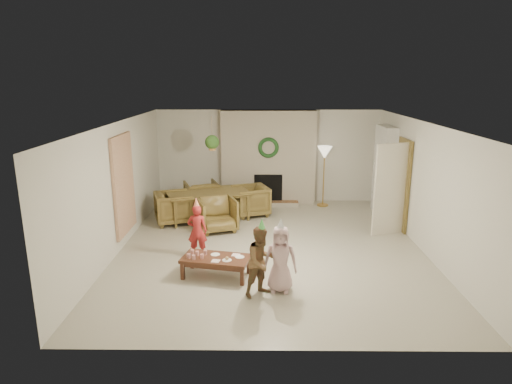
{
  "coord_description": "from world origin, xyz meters",
  "views": [
    {
      "loc": [
        -0.21,
        -8.39,
        3.35
      ],
      "look_at": [
        -0.3,
        0.4,
        1.05
      ],
      "focal_mm": 31.03,
      "sensor_mm": 36.0,
      "label": 1
    }
  ],
  "objects_px": {
    "coffee_table_top": "(216,259)",
    "child_red": "(197,231)",
    "child_plaid": "(262,261)",
    "dining_chair_far": "(202,196)",
    "dining_table": "(209,206)",
    "child_pink": "(280,259)",
    "dining_chair_near": "(217,214)",
    "dining_chair_left": "(174,208)",
    "dining_chair_right": "(251,201)"
  },
  "relations": [
    {
      "from": "dining_chair_far",
      "to": "dining_chair_left",
      "type": "height_order",
      "value": "same"
    },
    {
      "from": "child_pink",
      "to": "coffee_table_top",
      "type": "bearing_deg",
      "value": 158.01
    },
    {
      "from": "dining_chair_far",
      "to": "child_plaid",
      "type": "distance_m",
      "value": 4.86
    },
    {
      "from": "dining_chair_near",
      "to": "dining_chair_left",
      "type": "distance_m",
      "value": 1.19
    },
    {
      "from": "dining_table",
      "to": "dining_chair_near",
      "type": "bearing_deg",
      "value": -90.0
    },
    {
      "from": "dining_chair_near",
      "to": "child_pink",
      "type": "relative_size",
      "value": 0.75
    },
    {
      "from": "dining_table",
      "to": "dining_chair_near",
      "type": "xyz_separation_m",
      "value": [
        0.28,
        -0.8,
        0.04
      ]
    },
    {
      "from": "coffee_table_top",
      "to": "child_plaid",
      "type": "distance_m",
      "value": 1.04
    },
    {
      "from": "dining_table",
      "to": "child_plaid",
      "type": "relative_size",
      "value": 1.7
    },
    {
      "from": "dining_chair_far",
      "to": "child_pink",
      "type": "bearing_deg",
      "value": 93.05
    },
    {
      "from": "child_plaid",
      "to": "child_pink",
      "type": "distance_m",
      "value": 0.33
    },
    {
      "from": "child_pink",
      "to": "dining_chair_left",
      "type": "bearing_deg",
      "value": 128.34
    },
    {
      "from": "child_red",
      "to": "child_plaid",
      "type": "xyz_separation_m",
      "value": [
        1.22,
        -1.52,
        0.05
      ]
    },
    {
      "from": "dining_chair_near",
      "to": "child_red",
      "type": "xyz_separation_m",
      "value": [
        -0.24,
        -1.49,
        0.14
      ]
    },
    {
      "from": "dining_chair_near",
      "to": "dining_chair_far",
      "type": "xyz_separation_m",
      "value": [
        -0.56,
        1.59,
        0.0
      ]
    },
    {
      "from": "dining_chair_left",
      "to": "dining_chair_near",
      "type": "bearing_deg",
      "value": -135.0
    },
    {
      "from": "child_red",
      "to": "child_plaid",
      "type": "distance_m",
      "value": 1.95
    },
    {
      "from": "dining_chair_near",
      "to": "coffee_table_top",
      "type": "xyz_separation_m",
      "value": [
        0.2,
        -2.36,
        -0.05
      ]
    },
    {
      "from": "dining_chair_left",
      "to": "child_plaid",
      "type": "relative_size",
      "value": 0.73
    },
    {
      "from": "dining_chair_right",
      "to": "coffee_table_top",
      "type": "xyz_separation_m",
      "value": [
        -0.52,
        -3.51,
        -0.05
      ]
    },
    {
      "from": "child_pink",
      "to": "dining_chair_near",
      "type": "bearing_deg",
      "value": 117.56
    },
    {
      "from": "dining_chair_far",
      "to": "child_plaid",
      "type": "xyz_separation_m",
      "value": [
        1.54,
        -4.6,
        0.19
      ]
    },
    {
      "from": "dining_table",
      "to": "child_pink",
      "type": "xyz_separation_m",
      "value": [
        1.56,
        -3.67,
        0.21
      ]
    },
    {
      "from": "dining_chair_far",
      "to": "dining_table",
      "type": "bearing_deg",
      "value": 90.0
    },
    {
      "from": "dining_table",
      "to": "dining_chair_right",
      "type": "height_order",
      "value": "dining_chair_right"
    },
    {
      "from": "dining_table",
      "to": "child_red",
      "type": "height_order",
      "value": "child_red"
    },
    {
      "from": "dining_chair_near",
      "to": "dining_chair_right",
      "type": "xyz_separation_m",
      "value": [
        0.72,
        1.15,
        0.0
      ]
    },
    {
      "from": "dining_chair_right",
      "to": "dining_chair_near",
      "type": "bearing_deg",
      "value": -51.34
    },
    {
      "from": "dining_chair_left",
      "to": "dining_table",
      "type": "bearing_deg",
      "value": -90.0
    },
    {
      "from": "dining_chair_left",
      "to": "child_red",
      "type": "distance_m",
      "value": 2.18
    },
    {
      "from": "dining_chair_left",
      "to": "coffee_table_top",
      "type": "relative_size",
      "value": 0.71
    },
    {
      "from": "child_plaid",
      "to": "dining_chair_far",
      "type": "bearing_deg",
      "value": 73.0
    },
    {
      "from": "dining_chair_near",
      "to": "coffee_table_top",
      "type": "distance_m",
      "value": 2.37
    },
    {
      "from": "dining_table",
      "to": "coffee_table_top",
      "type": "distance_m",
      "value": 3.19
    },
    {
      "from": "child_red",
      "to": "child_pink",
      "type": "height_order",
      "value": "child_pink"
    },
    {
      "from": "dining_chair_far",
      "to": "coffee_table_top",
      "type": "bearing_deg",
      "value": 81.57
    },
    {
      "from": "dining_chair_left",
      "to": "child_red",
      "type": "height_order",
      "value": "child_red"
    },
    {
      "from": "dining_table",
      "to": "dining_chair_far",
      "type": "relative_size",
      "value": 2.34
    },
    {
      "from": "child_plaid",
      "to": "child_pink",
      "type": "bearing_deg",
      "value": -11.41
    },
    {
      "from": "dining_chair_right",
      "to": "coffee_table_top",
      "type": "relative_size",
      "value": 0.71
    },
    {
      "from": "child_red",
      "to": "dining_chair_left",
      "type": "bearing_deg",
      "value": -65.72
    },
    {
      "from": "coffee_table_top",
      "to": "child_red",
      "type": "bearing_deg",
      "value": 128.24
    },
    {
      "from": "coffee_table_top",
      "to": "child_red",
      "type": "distance_m",
      "value": 0.99
    },
    {
      "from": "dining_chair_far",
      "to": "child_red",
      "type": "distance_m",
      "value": 3.11
    },
    {
      "from": "child_plaid",
      "to": "dining_chair_near",
      "type": "bearing_deg",
      "value": 72.57
    },
    {
      "from": "dining_chair_near",
      "to": "dining_chair_right",
      "type": "distance_m",
      "value": 1.35
    },
    {
      "from": "dining_chair_left",
      "to": "coffee_table_top",
      "type": "height_order",
      "value": "dining_chair_left"
    },
    {
      "from": "dining_chair_near",
      "to": "dining_chair_right",
      "type": "relative_size",
      "value": 1.0
    },
    {
      "from": "dining_chair_near",
      "to": "child_plaid",
      "type": "height_order",
      "value": "child_plaid"
    },
    {
      "from": "dining_table",
      "to": "child_plaid",
      "type": "bearing_deg",
      "value": -90.97
    }
  ]
}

